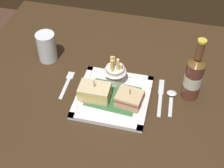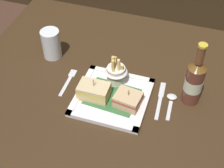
{
  "view_description": "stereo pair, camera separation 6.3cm",
  "coord_description": "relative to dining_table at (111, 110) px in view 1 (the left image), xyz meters",
  "views": [
    {
      "loc": [
        0.19,
        -0.81,
        1.58
      ],
      "look_at": [
        0.01,
        -0.03,
        0.77
      ],
      "focal_mm": 53.35,
      "sensor_mm": 36.0,
      "label": 1
    },
    {
      "loc": [
        0.25,
        -0.79,
        1.58
      ],
      "look_at": [
        0.01,
        -0.03,
        0.77
      ],
      "focal_mm": 53.35,
      "sensor_mm": 36.0,
      "label": 2
    }
  ],
  "objects": [
    {
      "name": "sandwich_half_left",
      "position": [
        -0.04,
        -0.08,
        0.17
      ],
      "size": [
        0.1,
        0.07,
        0.08
      ],
      "color": "#E2B380",
      "rests_on": "square_plate"
    },
    {
      "name": "square_plate",
      "position": [
        0.02,
        -0.06,
        0.14
      ],
      "size": [
        0.25,
        0.25,
        0.02
      ],
      "color": "white",
      "rests_on": "dining_table"
    },
    {
      "name": "fork",
      "position": [
        -0.16,
        -0.02,
        0.14
      ],
      "size": [
        0.02,
        0.14,
        0.0
      ],
      "color": "silver",
      "rests_on": "dining_table"
    },
    {
      "name": "dining_table",
      "position": [
        0.0,
        0.0,
        0.0
      ],
      "size": [
        1.07,
        0.91,
        0.73
      ],
      "color": "#382514",
      "rests_on": "ground_plane"
    },
    {
      "name": "knife",
      "position": [
        0.18,
        -0.01,
        0.14
      ],
      "size": [
        0.03,
        0.17,
        0.0
      ],
      "color": "silver",
      "rests_on": "dining_table"
    },
    {
      "name": "spoon",
      "position": [
        0.22,
        -0.01,
        0.14
      ],
      "size": [
        0.03,
        0.12,
        0.01
      ],
      "color": "silver",
      "rests_on": "dining_table"
    },
    {
      "name": "beer_bottle",
      "position": [
        0.28,
        0.02,
        0.22
      ],
      "size": [
        0.06,
        0.06,
        0.24
      ],
      "color": "brown",
      "rests_on": "dining_table"
    },
    {
      "name": "fries_cup",
      "position": [
        0.01,
        0.02,
        0.19
      ],
      "size": [
        0.08,
        0.08,
        0.11
      ],
      "color": "silver",
      "rests_on": "square_plate"
    },
    {
      "name": "water_glass",
      "position": [
        -0.27,
        0.09,
        0.19
      ],
      "size": [
        0.07,
        0.07,
        0.12
      ],
      "color": "silver",
      "rests_on": "dining_table"
    },
    {
      "name": "sandwich_half_right",
      "position": [
        0.08,
        -0.08,
        0.17
      ],
      "size": [
        0.09,
        0.08,
        0.07
      ],
      "color": "tan",
      "rests_on": "square_plate"
    }
  ]
}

